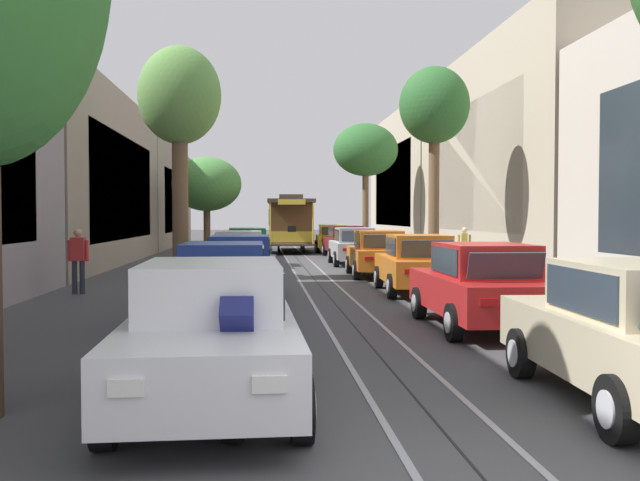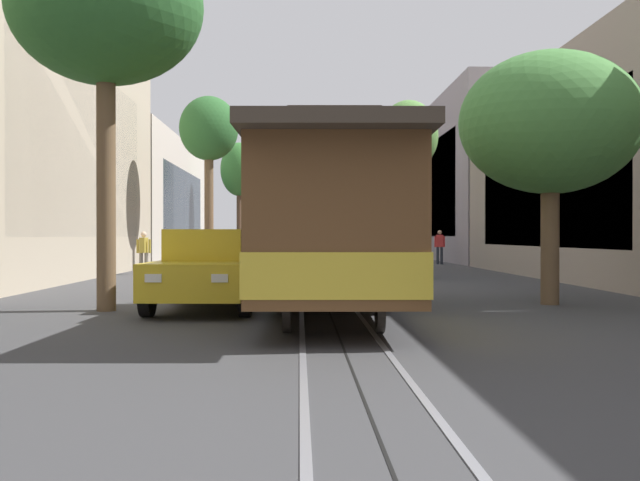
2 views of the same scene
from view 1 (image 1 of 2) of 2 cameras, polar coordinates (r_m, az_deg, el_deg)
ground_plane at (r=27.88m, az=-1.11°, el=-2.32°), size 160.00×160.00×0.00m
trolley_track_rails at (r=31.60m, az=-1.54°, el=-1.80°), size 1.14×65.36×0.01m
building_facade_left at (r=30.91m, az=-20.21°, el=5.49°), size 5.41×57.06×9.58m
building_facade_right at (r=36.35m, az=14.40°, el=5.57°), size 5.97×57.06×9.52m
parked_car_white_near_left at (r=7.96m, az=-8.65°, el=-7.36°), size 2.07×4.39×1.58m
parked_car_blue_second_left at (r=13.46m, az=-7.74°, el=-3.53°), size 2.01×4.36×1.58m
parked_car_blue_mid_left at (r=18.48m, az=-6.36°, el=-2.03°), size 2.08×4.39×1.58m
parked_car_silver_fourth_left at (r=24.04m, az=-6.47°, el=-1.11°), size 2.04×4.38×1.58m
parked_car_green_fifth_left at (r=30.02m, az=-5.83°, el=-0.49°), size 2.12×4.41×1.58m
parked_car_red_second_right at (r=13.56m, az=12.79°, el=-3.53°), size 2.01×4.36×1.58m
parked_car_orange_mid_right at (r=19.46m, az=7.78°, el=-1.84°), size 2.12×4.41×1.58m
parked_car_orange_fourth_right at (r=24.63m, az=4.65°, el=-1.03°), size 2.11×4.41×1.58m
parked_car_silver_fifth_right at (r=30.51m, az=2.72°, el=-0.44°), size 2.03×4.38×1.58m
parked_car_maroon_sixth_right at (r=36.24m, az=2.01°, el=-0.06°), size 2.10×4.41×1.58m
parked_car_yellow_far_right at (r=41.19m, az=0.99°, el=0.19°), size 2.14×4.42×1.58m
street_tree_kerb_left_second at (r=24.04m, az=-11.12°, el=10.74°), size 2.69×2.18×7.59m
street_tree_kerb_left_mid at (r=40.41m, az=-9.01°, el=4.43°), size 3.86×3.38×5.36m
street_tree_kerb_right_second at (r=26.20m, az=9.09°, el=10.28°), size 2.50×2.46×7.40m
street_tree_kerb_right_mid at (r=41.86m, az=3.65°, el=7.14°), size 3.77×3.23×7.44m
cable_car_trolley at (r=42.32m, az=-2.36°, el=1.40°), size 2.81×9.17×3.28m
motorcycle_with_rider at (r=7.26m, az=-6.47°, el=-8.29°), size 0.55×1.96×1.53m
pedestrian_on_right_pavement at (r=29.56m, az=11.42°, el=-0.33°), size 0.55×0.40×1.62m
pedestrian_crossing_far at (r=20.17m, az=-18.70°, el=-1.25°), size 0.55×0.26×1.74m
fire_hydrant at (r=12.87m, az=21.69°, el=-5.59°), size 0.40×0.22×0.84m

